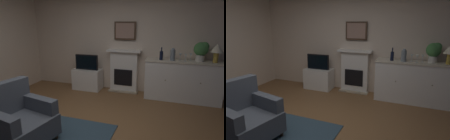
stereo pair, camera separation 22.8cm
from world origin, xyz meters
The scene contains 14 objects.
wall_rear centered at (0.00, 2.46, 1.39)m, with size 5.27×0.06×2.77m, color beige.
fireplace_unit centered at (0.11, 2.34, 0.55)m, with size 0.87×0.30×1.10m.
framed_picture centered at (0.11, 2.38, 1.57)m, with size 0.55×0.04×0.45m.
sideboard_cabinet centered at (1.54, 2.16, 0.47)m, with size 1.69×0.49×0.94m.
table_lamp centered at (2.17, 2.16, 1.22)m, with size 0.26×0.26×0.40m.
wine_bottle centered at (1.04, 2.12, 1.05)m, with size 0.08×0.08×0.29m.
wine_glass_left centered at (1.46, 2.17, 1.06)m, with size 0.07×0.07×0.16m.
wine_glass_center centered at (1.57, 2.10, 1.06)m, with size 0.07×0.07×0.16m.
wine_glass_right centered at (1.68, 2.19, 1.06)m, with size 0.07×0.07×0.16m.
vase_decorative centered at (1.29, 2.11, 1.08)m, with size 0.11×0.11×0.28m.
tv_cabinet centered at (-0.86, 2.17, 0.28)m, with size 0.75×0.42×0.55m.
tv_set centered at (-0.86, 2.15, 0.75)m, with size 0.62×0.07×0.40m.
potted_plant_small centered at (1.88, 2.21, 1.19)m, with size 0.30×0.30×0.43m.
armchair centered at (-0.80, -0.33, 0.38)m, with size 0.93×0.90×0.92m.
Camera 2 is at (1.50, -2.21, 1.78)m, focal length 30.21 mm.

